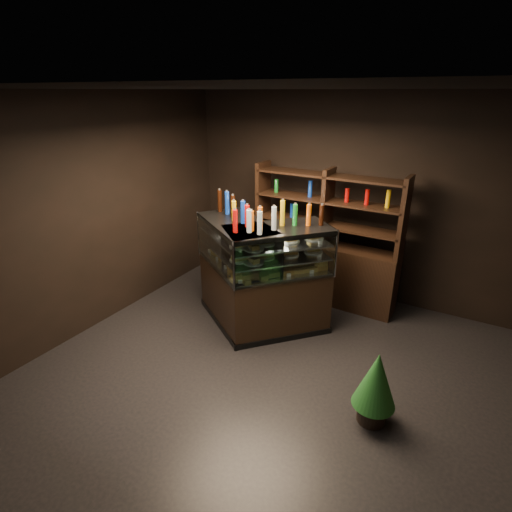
# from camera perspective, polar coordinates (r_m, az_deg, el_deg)

# --- Properties ---
(ground) EXTENTS (5.00, 5.00, 0.00)m
(ground) POSITION_cam_1_polar(r_m,az_deg,el_deg) (4.73, 0.84, -16.56)
(ground) COLOR black
(ground) RESTS_ON ground
(room_shell) EXTENTS (5.02, 5.02, 3.01)m
(room_shell) POSITION_cam_1_polar(r_m,az_deg,el_deg) (3.81, 1.01, 6.72)
(room_shell) COLOR black
(room_shell) RESTS_ON ground
(display_case) EXTENTS (1.98, 1.43, 1.45)m
(display_case) POSITION_cam_1_polar(r_m,az_deg,el_deg) (5.35, 0.15, -5.28)
(display_case) COLOR black
(display_case) RESTS_ON ground
(food_display) EXTENTS (1.60, 1.00, 0.45)m
(food_display) POSITION_cam_1_polar(r_m,az_deg,el_deg) (5.09, 0.13, 0.55)
(food_display) COLOR #B0863F
(food_display) RESTS_ON display_case
(bottles_top) EXTENTS (1.42, 0.86, 0.30)m
(bottles_top) POSITION_cam_1_polar(r_m,az_deg,el_deg) (4.93, 0.18, 6.06)
(bottles_top) COLOR #0F38B2
(bottles_top) RESTS_ON display_case
(potted_conifer) EXTENTS (0.41, 0.41, 0.88)m
(potted_conifer) POSITION_cam_1_polar(r_m,az_deg,el_deg) (4.04, 16.82, -16.41)
(potted_conifer) COLOR black
(potted_conifer) RESTS_ON ground
(back_shelving) EXTENTS (2.18, 0.46, 2.00)m
(back_shelving) POSITION_cam_1_polar(r_m,az_deg,el_deg) (6.06, 9.59, -0.77)
(back_shelving) COLOR black
(back_shelving) RESTS_ON ground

